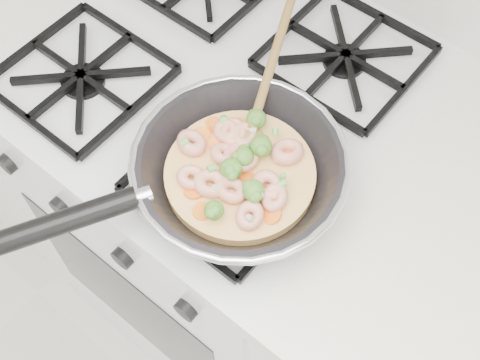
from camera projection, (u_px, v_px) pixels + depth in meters
The scene contains 2 objects.
stove at pixel (222, 203), 1.38m from camera, with size 0.60×0.60×0.92m.
skillet at pixel (237, 170), 0.84m from camera, with size 0.32×0.60×0.09m.
Camera 1 is at (0.45, 1.21, 1.67)m, focal length 46.28 mm.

